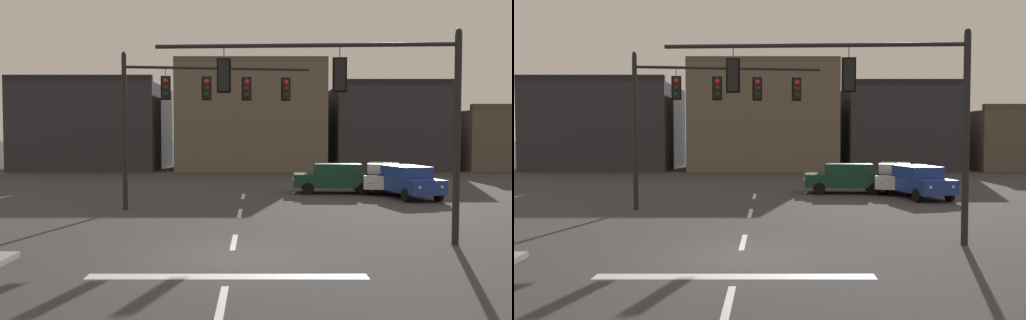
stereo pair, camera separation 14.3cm
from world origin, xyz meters
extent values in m
plane|color=#353538|center=(0.00, 0.00, 0.00)|extent=(400.00, 400.00, 0.00)
cube|color=silver|center=(0.00, -2.00, 0.00)|extent=(6.40, 0.50, 0.01)
cube|color=silver|center=(0.00, -4.00, 0.00)|extent=(0.16, 2.40, 0.01)
cube|color=silver|center=(0.00, 2.00, 0.00)|extent=(0.16, 2.40, 0.01)
cube|color=silver|center=(0.00, 8.00, 0.00)|extent=(0.16, 2.40, 0.01)
cube|color=silver|center=(0.00, 14.00, 0.00)|extent=(0.16, 2.40, 0.01)
cylinder|color=black|center=(6.47, 1.59, 3.06)|extent=(0.20, 0.20, 6.11)
cylinder|color=black|center=(2.08, 1.83, 5.80)|extent=(8.78, 0.61, 0.12)
sphere|color=black|center=(6.47, 1.59, 6.16)|extent=(0.18, 0.18, 0.18)
cylinder|color=#56565B|center=(3.09, 1.78, 5.57)|extent=(0.03, 0.03, 0.35)
cube|color=black|center=(3.09, 1.78, 4.94)|extent=(0.31, 0.26, 0.90)
sphere|color=red|center=(3.10, 1.91, 5.23)|extent=(0.20, 0.20, 0.20)
sphere|color=#2D2314|center=(3.10, 1.91, 4.94)|extent=(0.20, 0.20, 0.20)
sphere|color=black|center=(3.10, 1.91, 4.66)|extent=(0.20, 0.20, 0.20)
cube|color=black|center=(3.09, 1.76, 4.94)|extent=(0.42, 0.05, 1.02)
cylinder|color=#56565B|center=(-0.28, 1.97, 5.57)|extent=(0.03, 0.03, 0.35)
cube|color=black|center=(-0.28, 1.97, 4.94)|extent=(0.31, 0.26, 0.90)
sphere|color=red|center=(-0.28, 2.10, 5.23)|extent=(0.20, 0.20, 0.20)
sphere|color=#2D2314|center=(-0.28, 2.10, 4.94)|extent=(0.20, 0.20, 0.20)
sphere|color=black|center=(-0.28, 2.10, 4.66)|extent=(0.20, 0.20, 0.20)
cube|color=black|center=(-0.28, 1.95, 4.94)|extent=(0.42, 0.05, 1.02)
cylinder|color=black|center=(-4.89, 8.99, 3.26)|extent=(0.20, 0.20, 6.53)
cylinder|color=black|center=(-0.95, 9.53, 6.03)|extent=(7.89, 1.19, 0.12)
sphere|color=black|center=(-4.89, 8.99, 6.58)|extent=(0.18, 0.18, 0.18)
cylinder|color=#56565B|center=(-3.17, 9.22, 5.79)|extent=(0.03, 0.03, 0.35)
cube|color=black|center=(-3.17, 9.22, 5.17)|extent=(0.33, 0.28, 0.90)
sphere|color=red|center=(-3.16, 9.09, 5.45)|extent=(0.20, 0.20, 0.20)
sphere|color=#2D2314|center=(-3.16, 9.09, 5.17)|extent=(0.20, 0.20, 0.20)
sphere|color=black|center=(-3.16, 9.09, 4.89)|extent=(0.20, 0.20, 0.20)
cube|color=black|center=(-3.18, 9.24, 5.17)|extent=(0.42, 0.09, 1.02)
cylinder|color=#56565B|center=(-1.46, 9.46, 5.79)|extent=(0.03, 0.03, 0.35)
cube|color=black|center=(-1.46, 9.46, 5.17)|extent=(0.33, 0.28, 0.90)
sphere|color=red|center=(-1.45, 9.33, 5.45)|extent=(0.20, 0.20, 0.20)
sphere|color=#2D2314|center=(-1.45, 9.33, 5.17)|extent=(0.20, 0.20, 0.20)
sphere|color=black|center=(-1.45, 9.33, 4.89)|extent=(0.20, 0.20, 0.20)
cube|color=black|center=(-1.47, 9.47, 5.17)|extent=(0.42, 0.09, 1.02)
cylinder|color=#56565B|center=(0.25, 9.69, 5.79)|extent=(0.03, 0.03, 0.35)
cube|color=black|center=(0.25, 9.69, 5.17)|extent=(0.33, 0.28, 0.90)
sphere|color=red|center=(0.27, 9.56, 5.45)|extent=(0.20, 0.20, 0.20)
sphere|color=#2D2314|center=(0.27, 9.56, 5.17)|extent=(0.20, 0.20, 0.20)
sphere|color=black|center=(0.27, 9.56, 4.89)|extent=(0.20, 0.20, 0.20)
cube|color=black|center=(0.25, 9.71, 5.17)|extent=(0.42, 0.09, 1.02)
cylinder|color=#56565B|center=(1.96, 9.92, 5.79)|extent=(0.03, 0.03, 0.35)
cube|color=black|center=(1.96, 9.92, 5.17)|extent=(0.33, 0.28, 0.90)
sphere|color=red|center=(1.98, 9.79, 5.45)|extent=(0.20, 0.20, 0.20)
sphere|color=#2D2314|center=(1.98, 9.79, 5.17)|extent=(0.20, 0.20, 0.20)
sphere|color=black|center=(1.98, 9.79, 4.89)|extent=(0.20, 0.20, 0.20)
cube|color=black|center=(1.96, 9.94, 5.17)|extent=(0.42, 0.09, 1.02)
cube|color=#143D28|center=(4.89, 15.52, 0.70)|extent=(4.47, 1.99, 0.70)
cube|color=#143D28|center=(5.04, 15.52, 1.33)|extent=(2.53, 1.70, 0.56)
cube|color=#2D3842|center=(4.27, 15.55, 1.31)|extent=(0.31, 1.53, 0.47)
cube|color=#2D3842|center=(6.21, 15.47, 1.31)|extent=(0.28, 1.53, 0.46)
cylinder|color=black|center=(3.40, 14.74, 0.32)|extent=(0.65, 0.25, 0.64)
cylinder|color=black|center=(3.47, 16.43, 0.32)|extent=(0.65, 0.25, 0.64)
cylinder|color=black|center=(6.30, 14.61, 0.32)|extent=(0.65, 0.25, 0.64)
cylinder|color=black|center=(6.38, 16.31, 0.32)|extent=(0.65, 0.25, 0.64)
sphere|color=silver|center=(2.69, 15.04, 0.75)|extent=(0.16, 0.16, 0.16)
sphere|color=silver|center=(2.73, 16.19, 0.75)|extent=(0.16, 0.16, 0.16)
cube|color=maroon|center=(7.07, 15.43, 0.78)|extent=(0.10, 1.37, 0.12)
cube|color=navy|center=(8.23, 13.19, 0.70)|extent=(2.76, 4.70, 0.70)
cube|color=navy|center=(8.20, 13.34, 1.33)|extent=(2.12, 2.77, 0.56)
cube|color=#2D3842|center=(8.37, 12.59, 1.31)|extent=(1.54, 0.59, 0.47)
cube|color=#2D3842|center=(7.93, 14.48, 1.31)|extent=(1.53, 0.56, 0.46)
cylinder|color=black|center=(9.39, 11.98, 0.32)|extent=(0.36, 0.67, 0.64)
cylinder|color=black|center=(7.74, 11.59, 0.32)|extent=(0.36, 0.67, 0.64)
cylinder|color=black|center=(8.72, 14.80, 0.32)|extent=(0.36, 0.67, 0.64)
cylinder|color=black|center=(7.07, 14.41, 0.32)|extent=(0.36, 0.67, 0.64)
sphere|color=silver|center=(9.29, 11.20, 0.75)|extent=(0.16, 0.16, 0.16)
sphere|color=silver|center=(8.17, 10.94, 0.75)|extent=(0.16, 0.16, 0.16)
cube|color=maroon|center=(7.73, 15.32, 0.78)|extent=(1.34, 0.35, 0.12)
cube|color=silver|center=(7.65, 15.90, 0.70)|extent=(2.90, 4.72, 0.70)
cube|color=silver|center=(7.69, 16.05, 1.33)|extent=(2.19, 2.80, 0.56)
cube|color=#2D3842|center=(7.49, 15.31, 1.31)|extent=(1.53, 0.64, 0.47)
cube|color=#2D3842|center=(8.00, 17.18, 1.31)|extent=(1.52, 0.61, 0.46)
cylinder|color=black|center=(8.09, 14.28, 0.32)|extent=(0.38, 0.68, 0.64)
cylinder|color=black|center=(6.45, 14.73, 0.32)|extent=(0.38, 0.68, 0.64)
cylinder|color=black|center=(8.85, 17.08, 0.32)|extent=(0.38, 0.68, 0.64)
cylinder|color=black|center=(7.21, 17.53, 0.32)|extent=(0.38, 0.68, 0.64)
sphere|color=silver|center=(7.63, 13.65, 0.75)|extent=(0.16, 0.16, 0.16)
sphere|color=silver|center=(6.52, 13.95, 0.75)|extent=(0.16, 0.16, 0.16)
cube|color=maroon|center=(8.22, 18.00, 0.78)|extent=(1.33, 0.40, 0.12)
cube|color=#2D2D33|center=(-14.04, 36.96, 3.77)|extent=(12.29, 11.23, 7.53)
cube|color=black|center=(-14.04, 31.65, 7.78)|extent=(12.29, 0.60, 0.50)
cube|color=#665B4C|center=(0.23, 37.00, 4.52)|extent=(12.73, 11.30, 9.04)
cube|color=brown|center=(0.23, 31.65, 9.29)|extent=(12.73, 0.60, 0.50)
cube|color=#2D2D33|center=(12.31, 36.68, 3.59)|extent=(9.66, 10.66, 7.19)
cube|color=black|center=(12.31, 31.65, 7.44)|extent=(9.66, 0.60, 0.50)
camera|label=1|loc=(0.66, -14.47, 3.26)|focal=39.03mm
camera|label=2|loc=(0.80, -14.47, 3.26)|focal=39.03mm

